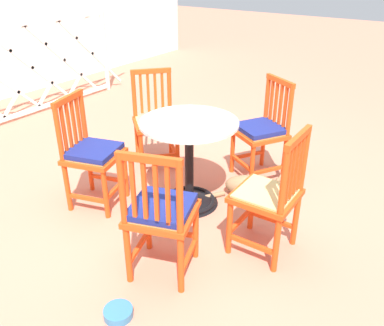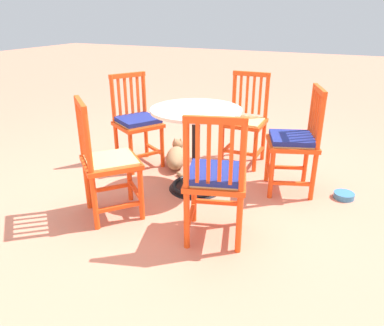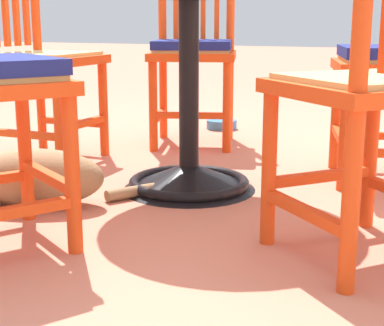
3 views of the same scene
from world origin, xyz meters
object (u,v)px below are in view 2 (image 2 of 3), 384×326
object	(u,v)px
cafe_table	(196,159)
orange_chair_by_planter	(215,179)
orange_chair_at_corner	(295,142)
orange_chair_near_fence	(245,122)
orange_chair_facing_out	(107,163)
orange_chair_tucked_in	(137,123)
tabby_cat	(177,156)
pet_water_bowl	(344,195)

from	to	relation	value
cafe_table	orange_chair_by_planter	world-z (taller)	orange_chair_by_planter
orange_chair_by_planter	orange_chair_at_corner	bearing A→B (deg)	-109.21
orange_chair_at_corner	orange_chair_near_fence	world-z (taller)	same
cafe_table	orange_chair_near_fence	world-z (taller)	orange_chair_near_fence
cafe_table	orange_chair_facing_out	world-z (taller)	orange_chair_facing_out
orange_chair_tucked_in	orange_chair_by_planter	distance (m)	1.49
cafe_table	tabby_cat	world-z (taller)	cafe_table
orange_chair_tucked_in	orange_chair_by_planter	xyz separation A→B (m)	(-1.19, 0.90, 0.00)
cafe_table	orange_chair_at_corner	world-z (taller)	orange_chair_at_corner
orange_chair_at_corner	orange_chair_by_planter	world-z (taller)	same
orange_chair_by_planter	orange_chair_near_fence	bearing A→B (deg)	-80.50
pet_water_bowl	orange_chair_facing_out	bearing A→B (deg)	32.51
orange_chair_tucked_in	cafe_table	bearing A→B (deg)	161.11
orange_chair_facing_out	orange_chair_by_planter	size ratio (longest dim) A/B	1.00
orange_chair_tucked_in	orange_chair_by_planter	bearing A→B (deg)	142.85
orange_chair_at_corner	orange_chair_facing_out	xyz separation A→B (m)	(1.18, 1.01, -0.01)
cafe_table	pet_water_bowl	bearing A→B (deg)	-163.74
orange_chair_facing_out	orange_chair_by_planter	xyz separation A→B (m)	(-0.84, -0.04, 0.01)
orange_chair_by_planter	tabby_cat	world-z (taller)	orange_chair_by_planter
orange_chair_at_corner	orange_chair_by_planter	size ratio (longest dim) A/B	1.00
orange_chair_at_corner	orange_chair_tucked_in	xyz separation A→B (m)	(1.53, 0.07, 0.00)
cafe_table	tabby_cat	bearing A→B (deg)	-45.40
orange_chair_tucked_in	orange_chair_facing_out	world-z (taller)	same
orange_chair_facing_out	tabby_cat	distance (m)	1.14
pet_water_bowl	orange_chair_by_planter	bearing A→B (deg)	51.71
orange_chair_by_planter	orange_chair_tucked_in	bearing A→B (deg)	-37.15
orange_chair_tucked_in	tabby_cat	bearing A→B (deg)	-158.14
orange_chair_at_corner	pet_water_bowl	bearing A→B (deg)	-176.36
pet_water_bowl	orange_chair_at_corner	bearing A→B (deg)	3.64
orange_chair_tucked_in	tabby_cat	size ratio (longest dim) A/B	1.46
cafe_table	orange_chair_by_planter	xyz separation A→B (m)	(-0.43, 0.64, 0.16)
orange_chair_by_planter	tabby_cat	bearing A→B (deg)	-51.59
orange_chair_at_corner	orange_chair_tucked_in	world-z (taller)	same
orange_chair_by_planter	pet_water_bowl	xyz separation A→B (m)	(-0.79, -1.00, -0.42)
cafe_table	pet_water_bowl	world-z (taller)	cafe_table
orange_chair_by_planter	pet_water_bowl	size ratio (longest dim) A/B	5.36
orange_chair_near_fence	tabby_cat	bearing A→B (deg)	32.61
orange_chair_at_corner	orange_chair_facing_out	bearing A→B (deg)	40.55
orange_chair_tucked_in	tabby_cat	distance (m)	0.52
cafe_table	orange_chair_near_fence	distance (m)	0.82
orange_chair_facing_out	cafe_table	bearing A→B (deg)	-121.15
cafe_table	orange_chair_by_planter	size ratio (longest dim) A/B	0.83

